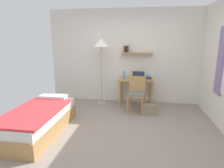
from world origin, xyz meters
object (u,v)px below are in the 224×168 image
object	(u,v)px
desk	(136,84)
book_stack	(148,77)
desk_chair	(136,92)
laptop	(138,77)
handbag	(150,109)
bed	(39,120)
water_bottle	(124,75)
standing_lamp	(101,46)

from	to	relation	value
desk	book_stack	size ratio (longest dim) A/B	3.98
desk_chair	laptop	xyz separation A→B (m)	(0.03, 0.49, 0.29)
desk_chair	handbag	world-z (taller)	desk_chair
bed	desk_chair	bearing A→B (deg)	36.46
desk	desk_chair	xyz separation A→B (m)	(0.03, -0.50, -0.09)
water_bottle	bed	bearing A→B (deg)	-129.87
bed	laptop	size ratio (longest dim) A/B	5.60
book_stack	bed	bearing A→B (deg)	-139.51
desk	desk_chair	world-z (taller)	desk_chair
bed	standing_lamp	size ratio (longest dim) A/B	1.01
desk_chair	handbag	bearing A→B (deg)	-28.78
desk_chair	handbag	size ratio (longest dim) A/B	2.03
bed	handbag	xyz separation A→B (m)	(2.18, 1.18, -0.09)
desk	handbag	size ratio (longest dim) A/B	2.12
desk	handbag	distance (m)	0.88
bed	desk	world-z (taller)	desk
desk_chair	water_bottle	distance (m)	0.66
bed	book_stack	world-z (taller)	book_stack
standing_lamp	laptop	world-z (taller)	standing_lamp
book_stack	handbag	world-z (taller)	book_stack
water_bottle	desk_chair	bearing A→B (deg)	-51.07
desk_chair	laptop	distance (m)	0.57
water_bottle	handbag	bearing A→B (deg)	-42.02
desk	desk_chair	size ratio (longest dim) A/B	1.04
laptop	book_stack	world-z (taller)	laptop
handbag	standing_lamp	bearing A→B (deg)	154.20
standing_lamp	desk	bearing A→B (deg)	3.03
desk	handbag	world-z (taller)	desk
standing_lamp	laptop	bearing A→B (deg)	2.52
desk_chair	handbag	distance (m)	0.51
book_stack	desk	bearing A→B (deg)	171.52
standing_lamp	water_bottle	bearing A→B (deg)	-1.37
desk	laptop	distance (m)	0.21
desk	laptop	bearing A→B (deg)	-5.70
water_bottle	handbag	size ratio (longest dim) A/B	0.50
desk	standing_lamp	distance (m)	1.39
laptop	handbag	xyz separation A→B (m)	(0.31, -0.67, -0.64)
bed	desk	xyz separation A→B (m)	(1.82, 1.86, 0.34)
laptop	handbag	size ratio (longest dim) A/B	0.76
desk	laptop	size ratio (longest dim) A/B	2.80
desk	desk_chair	distance (m)	0.50
bed	water_bottle	xyz separation A→B (m)	(1.50, 1.80, 0.60)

